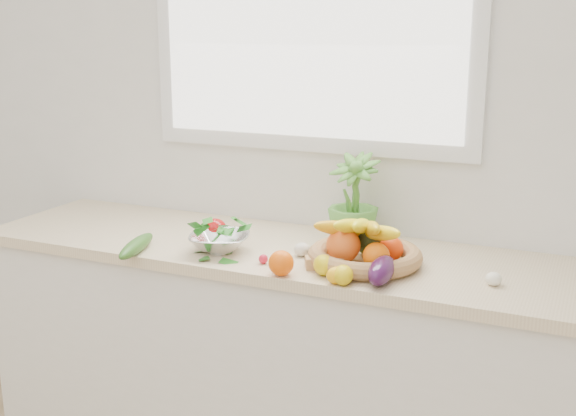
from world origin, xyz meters
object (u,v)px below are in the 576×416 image
at_px(eggplant, 382,270).
at_px(cucumber, 136,246).
at_px(apple, 215,230).
at_px(colander_with_spinach, 219,237).
at_px(fruit_basket, 364,249).
at_px(potted_herb, 353,199).

bearing_deg(eggplant, cucumber, -176.08).
bearing_deg(apple, colander_with_spinach, -53.59).
xyz_separation_m(apple, fruit_basket, (0.58, -0.03, 0.01)).
bearing_deg(fruit_basket, eggplant, -53.15).
xyz_separation_m(potted_herb, colander_with_spinach, (-0.38, -0.30, -0.10)).
relative_size(cucumber, potted_herb, 0.84).
bearing_deg(potted_herb, eggplant, -59.10).
height_order(potted_herb, colander_with_spinach, potted_herb).
distance_m(apple, cucumber, 0.29).
distance_m(apple, potted_herb, 0.51).
bearing_deg(fruit_basket, apple, 176.99).
bearing_deg(cucumber, potted_herb, 33.68).
height_order(fruit_basket, colander_with_spinach, fruit_basket).
bearing_deg(eggplant, fruit_basket, 126.85).
bearing_deg(cucumber, eggplant, 3.92).
bearing_deg(potted_herb, colander_with_spinach, -141.43).
relative_size(fruit_basket, colander_with_spinach, 1.62).
height_order(cucumber, fruit_basket, fruit_basket).
bearing_deg(colander_with_spinach, apple, 126.41).
distance_m(apple, fruit_basket, 0.58).
bearing_deg(cucumber, colander_with_spinach, 25.37).
bearing_deg(fruit_basket, potted_herb, 117.04).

